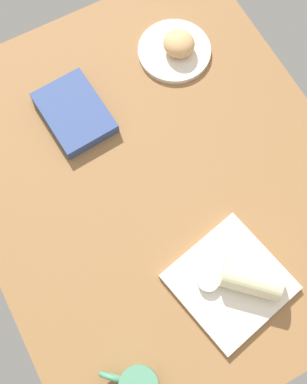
{
  "coord_description": "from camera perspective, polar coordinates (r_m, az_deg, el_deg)",
  "views": [
    {
      "loc": [
        36.77,
        -21.2,
        117.52
      ],
      "look_at": [
        3.62,
        -3.36,
        7.0
      ],
      "focal_mm": 45.73,
      "sensor_mm": 36.0,
      "label": 1
    }
  ],
  "objects": [
    {
      "name": "dining_table",
      "position": [
        1.23,
        0.58,
        1.36
      ],
      "size": [
        110.0,
        90.0,
        4.0
      ],
      "primitive_type": "cube",
      "color": "olive",
      "rests_on": "ground"
    },
    {
      "name": "book_stack",
      "position": [
        1.28,
        -9.21,
        9.1
      ],
      "size": [
        21.08,
        16.13,
        3.35
      ],
      "color": "#33477F",
      "rests_on": "dining_table"
    },
    {
      "name": "breakfast_wrap",
      "position": [
        1.12,
        11.38,
        -9.91
      ],
      "size": [
        13.99,
        14.22,
        6.79
      ],
      "primitive_type": "cylinder",
      "rotation": [
        1.57,
        0.0,
        2.38
      ],
      "color": "beige",
      "rests_on": "square_plate"
    },
    {
      "name": "square_plate",
      "position": [
        1.15,
        8.91,
        -10.33
      ],
      "size": [
        27.55,
        27.55,
        1.6
      ],
      "primitive_type": "cube",
      "rotation": [
        0.0,
        0.0,
        0.21
      ],
      "color": "silver",
      "rests_on": "dining_table"
    },
    {
      "name": "round_plate",
      "position": [
        1.38,
        2.45,
        16.12
      ],
      "size": [
        19.81,
        19.81,
        1.4
      ],
      "primitive_type": "cylinder",
      "color": "silver",
      "rests_on": "dining_table"
    },
    {
      "name": "sauce_cup",
      "position": [
        1.13,
        6.38,
        -10.27
      ],
      "size": [
        5.05,
        5.05,
        2.1
      ],
      "color": "silver",
      "rests_on": "square_plate"
    },
    {
      "name": "scone_pastry",
      "position": [
        1.35,
        2.98,
        16.9
      ],
      "size": [
        9.77,
        9.45,
        5.54
      ],
      "primitive_type": "ellipsoid",
      "rotation": [
        0.0,
        0.0,
        0.16
      ],
      "color": "tan",
      "rests_on": "round_plate"
    }
  ]
}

